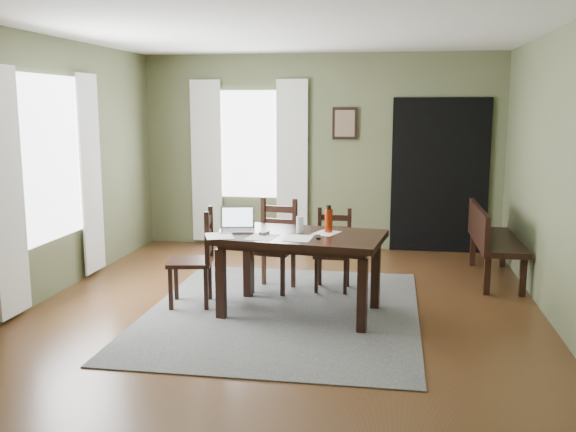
% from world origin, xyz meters
% --- Properties ---
extents(ground, '(5.00, 6.00, 0.01)m').
position_xyz_m(ground, '(0.00, 0.00, -0.01)').
color(ground, '#492C16').
extents(room_shell, '(5.02, 6.02, 2.71)m').
position_xyz_m(room_shell, '(0.00, 0.00, 1.80)').
color(room_shell, '#575D3D').
rests_on(room_shell, ground).
extents(rug, '(2.60, 3.20, 0.01)m').
position_xyz_m(rug, '(0.00, 0.00, 0.01)').
color(rug, '#484848').
rests_on(rug, ground).
extents(dining_table, '(1.65, 1.12, 0.77)m').
position_xyz_m(dining_table, '(0.17, -0.02, 0.69)').
color(dining_table, black).
rests_on(dining_table, rug).
extents(chair_end, '(0.50, 0.50, 0.97)m').
position_xyz_m(chair_end, '(-0.90, 0.07, 0.48)').
color(chair_end, black).
rests_on(chair_end, rug).
extents(chair_back_left, '(0.50, 0.50, 0.98)m').
position_xyz_m(chair_back_left, '(-0.22, 0.75, 0.48)').
color(chair_back_left, black).
rests_on(chair_back_left, rug).
extents(chair_back_right, '(0.39, 0.39, 0.87)m').
position_xyz_m(chair_back_right, '(0.40, 0.87, 0.43)').
color(chair_back_right, black).
rests_on(chair_back_right, rug).
extents(bench, '(0.48, 1.50, 0.85)m').
position_xyz_m(bench, '(2.14, 1.57, 0.51)').
color(bench, black).
rests_on(bench, ground).
extents(laptop, '(0.38, 0.33, 0.23)m').
position_xyz_m(laptop, '(-0.46, 0.06, 0.84)').
color(laptop, '#B7B7BC').
rests_on(laptop, dining_table).
extents(computer_mouse, '(0.09, 0.11, 0.03)m').
position_xyz_m(computer_mouse, '(-0.16, -0.12, 0.80)').
color(computer_mouse, '#3F3F42').
rests_on(computer_mouse, dining_table).
extents(tv_remote, '(0.06, 0.16, 0.02)m').
position_xyz_m(tv_remote, '(0.36, -0.17, 0.79)').
color(tv_remote, black).
rests_on(tv_remote, dining_table).
extents(drinking_glass, '(0.09, 0.09, 0.16)m').
position_xyz_m(drinking_glass, '(0.16, 0.04, 0.86)').
color(drinking_glass, silver).
rests_on(drinking_glass, dining_table).
extents(water_bottle, '(0.10, 0.10, 0.26)m').
position_xyz_m(water_bottle, '(0.43, 0.11, 0.91)').
color(water_bottle, '#AC2B0D').
rests_on(water_bottle, dining_table).
extents(paper_a, '(0.35, 0.40, 0.00)m').
position_xyz_m(paper_a, '(-0.56, -0.24, 0.79)').
color(paper_a, white).
rests_on(paper_a, dining_table).
extents(paper_b, '(0.25, 0.32, 0.00)m').
position_xyz_m(paper_b, '(0.18, -0.22, 0.79)').
color(paper_b, white).
rests_on(paper_b, dining_table).
extents(paper_d, '(0.29, 0.33, 0.00)m').
position_xyz_m(paper_d, '(0.41, 0.06, 0.79)').
color(paper_d, white).
rests_on(paper_d, dining_table).
extents(paper_e, '(0.28, 0.34, 0.00)m').
position_xyz_m(paper_e, '(-0.16, -0.23, 0.79)').
color(paper_e, white).
rests_on(paper_e, dining_table).
extents(window_left, '(0.01, 1.30, 1.70)m').
position_xyz_m(window_left, '(-2.47, 0.20, 1.45)').
color(window_left, white).
rests_on(window_left, ground).
extents(window_back, '(1.00, 0.01, 1.50)m').
position_xyz_m(window_back, '(-1.00, 2.97, 1.45)').
color(window_back, white).
rests_on(window_back, ground).
extents(curtain_left_near, '(0.03, 0.48, 2.30)m').
position_xyz_m(curtain_left_near, '(-2.44, -0.62, 1.20)').
color(curtain_left_near, silver).
rests_on(curtain_left_near, ground).
extents(curtain_left_far, '(0.03, 0.48, 2.30)m').
position_xyz_m(curtain_left_far, '(-2.44, 1.02, 1.20)').
color(curtain_left_far, silver).
rests_on(curtain_left_far, ground).
extents(curtain_back_left, '(0.44, 0.03, 2.30)m').
position_xyz_m(curtain_back_left, '(-1.62, 2.94, 1.20)').
color(curtain_back_left, silver).
rests_on(curtain_back_left, ground).
extents(curtain_back_right, '(0.44, 0.03, 2.30)m').
position_xyz_m(curtain_back_right, '(-0.38, 2.94, 1.20)').
color(curtain_back_right, silver).
rests_on(curtain_back_right, ground).
extents(framed_picture, '(0.34, 0.03, 0.44)m').
position_xyz_m(framed_picture, '(0.35, 2.97, 1.75)').
color(framed_picture, black).
rests_on(framed_picture, ground).
extents(doorway_back, '(1.30, 0.03, 2.10)m').
position_xyz_m(doorway_back, '(1.65, 2.97, 1.05)').
color(doorway_back, black).
rests_on(doorway_back, ground).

